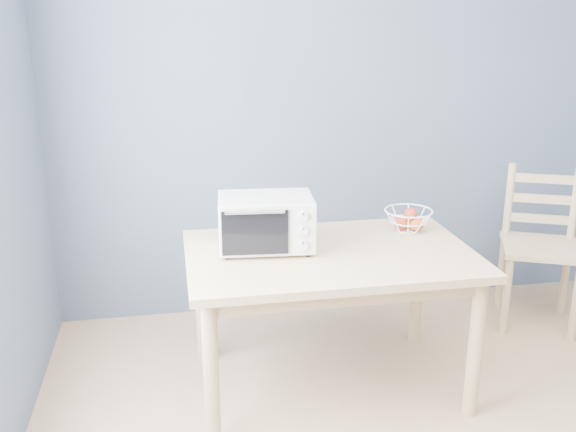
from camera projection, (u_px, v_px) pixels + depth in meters
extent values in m
cube|color=slate|center=(373.00, 108.00, 4.01)|extent=(4.00, 0.01, 2.60)
cube|color=#CEB97B|center=(330.00, 255.00, 3.14)|extent=(1.40, 0.90, 0.04)
cylinder|color=#CEB97B|center=(211.00, 374.00, 2.80)|extent=(0.07, 0.07, 0.71)
cylinder|color=#CEB97B|center=(475.00, 348.00, 3.02)|extent=(0.07, 0.07, 0.71)
cylinder|color=#CEB97B|center=(202.00, 303.00, 3.50)|extent=(0.07, 0.07, 0.71)
cylinder|color=#CEB97B|center=(417.00, 286.00, 3.71)|extent=(0.07, 0.07, 0.71)
cube|color=beige|center=(266.00, 221.00, 3.13)|extent=(0.48, 0.34, 0.25)
cube|color=black|center=(254.00, 222.00, 3.12)|extent=(0.32, 0.29, 0.20)
cube|color=black|center=(255.00, 233.00, 2.97)|extent=(0.31, 0.04, 0.21)
cylinder|color=silver|center=(255.00, 213.00, 2.92)|extent=(0.27, 0.04, 0.01)
cube|color=beige|center=(303.00, 230.00, 3.00)|extent=(0.13, 0.02, 0.23)
cylinder|color=black|center=(227.00, 257.00, 3.04)|extent=(0.02, 0.02, 0.02)
cylinder|color=black|center=(308.00, 254.00, 3.07)|extent=(0.02, 0.02, 0.02)
cylinder|color=black|center=(227.00, 241.00, 3.26)|extent=(0.02, 0.02, 0.02)
cylinder|color=black|center=(302.00, 238.00, 3.30)|extent=(0.02, 0.02, 0.02)
cylinder|color=silver|center=(303.00, 217.00, 2.97)|extent=(0.05, 0.02, 0.04)
cylinder|color=silver|center=(303.00, 231.00, 2.99)|extent=(0.05, 0.02, 0.04)
cylinder|color=silver|center=(303.00, 245.00, 3.01)|extent=(0.05, 0.02, 0.04)
torus|color=white|center=(409.00, 211.00, 3.39)|extent=(0.34, 0.34, 0.01)
torus|color=white|center=(408.00, 221.00, 3.41)|extent=(0.27, 0.27, 0.01)
torus|color=white|center=(408.00, 230.00, 3.42)|extent=(0.16, 0.16, 0.01)
sphere|color=red|center=(401.00, 223.00, 3.41)|extent=(0.08, 0.08, 0.08)
sphere|color=#CD5118|center=(416.00, 224.00, 3.40)|extent=(0.08, 0.08, 0.08)
sphere|color=#EC8C5B|center=(406.00, 221.00, 3.46)|extent=(0.08, 0.08, 0.08)
sphere|color=red|center=(411.00, 214.00, 3.39)|extent=(0.07, 0.07, 0.07)
cube|color=#CEB97B|center=(541.00, 247.00, 3.90)|extent=(0.60, 0.60, 0.03)
cylinder|color=#CEB97B|center=(506.00, 296.00, 3.84)|extent=(0.05, 0.05, 0.49)
cylinder|color=#CEB97B|center=(576.00, 303.00, 3.75)|extent=(0.05, 0.05, 0.49)
cylinder|color=#CEB97B|center=(501.00, 272.00, 4.20)|extent=(0.05, 0.05, 0.49)
cylinder|color=#CEB97B|center=(565.00, 278.00, 4.12)|extent=(0.05, 0.05, 0.49)
cylinder|color=#CEB97B|center=(509.00, 201.00, 4.06)|extent=(0.05, 0.05, 0.49)
cylinder|color=#CEB97B|center=(575.00, 205.00, 3.97)|extent=(0.05, 0.05, 0.49)
cube|color=#CEB97B|center=(540.00, 219.00, 4.04)|extent=(0.36, 0.18, 0.05)
cube|color=#CEB97B|center=(542.00, 199.00, 4.00)|extent=(0.36, 0.18, 0.05)
cube|color=#CEB97B|center=(545.00, 179.00, 3.97)|extent=(0.36, 0.18, 0.05)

